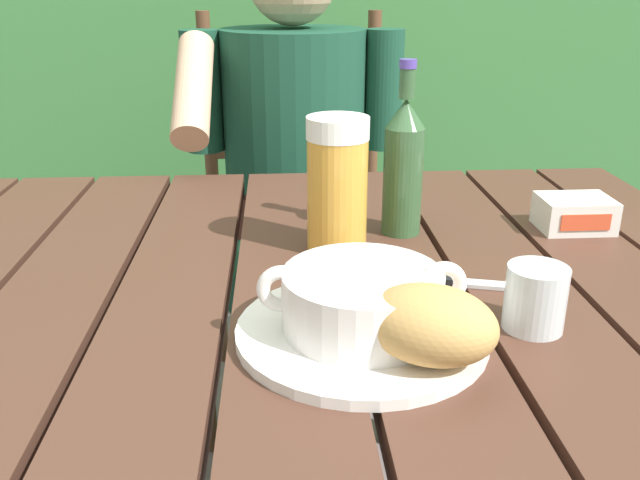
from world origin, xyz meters
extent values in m
cube|color=#4A2C20|center=(-0.28, 0.00, 0.75)|extent=(0.13, 0.86, 0.04)
cube|color=#4A2C20|center=(-0.14, 0.00, 0.75)|extent=(0.13, 0.86, 0.04)
cube|color=#4A2C20|center=(0.00, 0.00, 0.75)|extent=(0.13, 0.86, 0.04)
cube|color=#4A2C20|center=(0.14, 0.00, 0.75)|extent=(0.13, 0.86, 0.04)
cube|color=#4A2C20|center=(0.28, 0.00, 0.75)|extent=(0.13, 0.86, 0.04)
cube|color=#4A2C20|center=(0.42, 0.00, 0.75)|extent=(0.13, 0.86, 0.04)
cube|color=#4A2C20|center=(0.00, 0.40, 0.69)|extent=(1.21, 0.03, 0.08)
cube|color=#4A2C20|center=(0.58, 0.39, 0.36)|extent=(0.06, 0.06, 0.73)
cube|color=#397439|center=(0.00, 1.67, 0.99)|extent=(3.93, 0.60, 1.98)
cylinder|color=#4C3823|center=(0.75, 1.82, 0.65)|extent=(0.10, 0.10, 1.31)
cylinder|color=#4C3823|center=(1.29, 1.82, 0.98)|extent=(0.10, 0.10, 1.96)
cylinder|color=brown|center=(0.25, 0.60, 0.23)|extent=(0.04, 0.04, 0.47)
cylinder|color=brown|center=(-0.19, 0.60, 0.23)|extent=(0.04, 0.04, 0.47)
cylinder|color=brown|center=(0.25, 1.02, 0.23)|extent=(0.04, 0.04, 0.47)
cylinder|color=brown|center=(-0.19, 1.02, 0.23)|extent=(0.04, 0.04, 0.47)
cube|color=brown|center=(0.03, 0.81, 0.48)|extent=(0.48, 0.46, 0.02)
cylinder|color=brown|center=(0.25, 1.02, 0.75)|extent=(0.04, 0.04, 0.57)
cylinder|color=brown|center=(-0.19, 1.02, 0.75)|extent=(0.04, 0.04, 0.57)
cube|color=brown|center=(0.03, 1.02, 0.66)|extent=(0.45, 0.02, 0.04)
cube|color=brown|center=(0.03, 1.02, 0.80)|extent=(0.45, 0.02, 0.04)
cube|color=brown|center=(0.03, 1.02, 0.95)|extent=(0.45, 0.02, 0.04)
cylinder|color=#18432F|center=(0.11, 0.51, 0.23)|extent=(0.11, 0.11, 0.45)
cylinder|color=#18432F|center=(0.11, 0.61, 0.51)|extent=(0.13, 0.40, 0.13)
cylinder|color=#18432F|center=(-0.06, 0.51, 0.23)|extent=(0.11, 0.11, 0.45)
cylinder|color=#18432F|center=(-0.06, 0.61, 0.51)|extent=(0.13, 0.40, 0.13)
cylinder|color=#18432F|center=(0.03, 0.71, 0.76)|extent=(0.32, 0.32, 0.50)
cylinder|color=#18432F|center=(0.23, 0.69, 0.88)|extent=(0.08, 0.08, 0.26)
cylinder|color=#18432F|center=(-0.17, 0.69, 0.88)|extent=(0.08, 0.08, 0.26)
cylinder|color=tan|center=(-0.17, 0.53, 0.91)|extent=(0.07, 0.25, 0.21)
cylinder|color=white|center=(0.07, -0.20, 0.77)|extent=(0.26, 0.26, 0.01)
cylinder|color=white|center=(0.07, -0.20, 0.81)|extent=(0.16, 0.16, 0.06)
cylinder|color=#98431D|center=(0.07, -0.20, 0.82)|extent=(0.14, 0.14, 0.01)
torus|color=white|center=(-0.01, -0.20, 0.82)|extent=(0.05, 0.01, 0.05)
torus|color=white|center=(0.16, -0.20, 0.82)|extent=(0.05, 0.01, 0.05)
ellipsoid|color=tan|center=(0.13, -0.26, 0.81)|extent=(0.16, 0.14, 0.07)
cylinder|color=gold|center=(0.07, 0.05, 0.84)|extent=(0.08, 0.08, 0.15)
cylinder|color=white|center=(0.07, 0.05, 0.93)|extent=(0.08, 0.08, 0.03)
cylinder|color=#325632|center=(0.17, 0.10, 0.84)|extent=(0.06, 0.06, 0.15)
cone|color=#325632|center=(0.17, 0.10, 0.94)|extent=(0.06, 0.06, 0.04)
cylinder|color=#325632|center=(0.17, 0.10, 0.98)|extent=(0.02, 0.02, 0.04)
cylinder|color=#513D9D|center=(0.17, 0.10, 1.00)|extent=(0.02, 0.02, 0.01)
cylinder|color=silver|center=(0.26, -0.19, 0.80)|extent=(0.06, 0.06, 0.07)
cube|color=white|center=(0.43, 0.10, 0.79)|extent=(0.10, 0.08, 0.05)
cube|color=#DF4C2B|center=(0.43, 0.06, 0.79)|extent=(0.07, 0.00, 0.02)
cube|color=silver|center=(0.24, -0.09, 0.77)|extent=(0.13, 0.05, 0.00)
cube|color=black|center=(0.17, -0.07, 0.77)|extent=(0.07, 0.04, 0.01)
camera|label=1|loc=(-0.01, -0.81, 1.11)|focal=37.62mm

